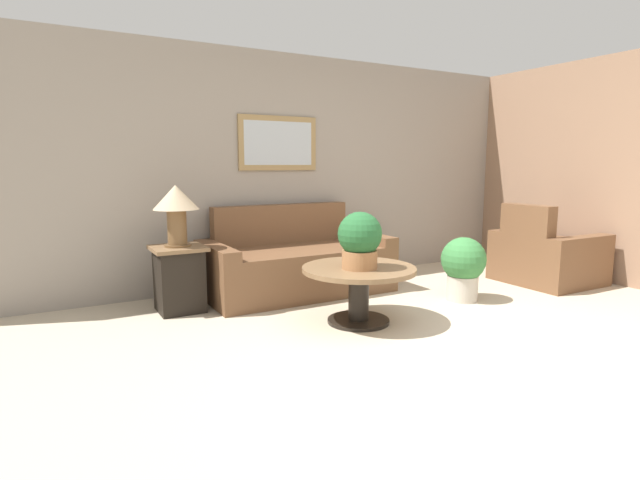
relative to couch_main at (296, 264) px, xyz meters
name	(u,v)px	position (x,y,z in m)	size (l,w,h in m)	color
ground_plane	(473,349)	(0.40, -2.17, -0.30)	(20.00, 20.00, 0.00)	#BCAD93
wall_back	(305,170)	(0.39, 0.52, 1.00)	(7.92, 0.09, 2.60)	gray
wall_right	(571,170)	(3.38, -0.84, 1.00)	(0.06, 4.66, 2.60)	#937056
couch_main	(296,264)	(0.00, 0.00, 0.00)	(1.96, 0.96, 0.93)	brown
armchair	(546,257)	(2.75, -1.04, 0.00)	(0.96, 1.00, 0.93)	brown
coffee_table	(359,282)	(0.00, -1.21, 0.06)	(0.99, 0.99, 0.50)	black
side_table	(179,278)	(-1.27, -0.09, 0.01)	(0.47, 0.47, 0.62)	black
table_lamp	(176,204)	(-1.27, -0.09, 0.71)	(0.42, 0.42, 0.57)	brown
potted_plant_on_table	(360,239)	(-0.03, -1.27, 0.44)	(0.38, 0.38, 0.48)	#9E6B42
potted_plant_floor	(463,265)	(1.32, -1.13, 0.06)	(0.45, 0.45, 0.65)	beige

